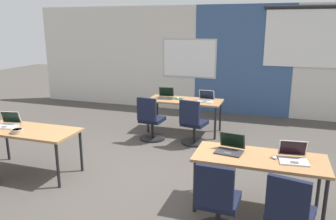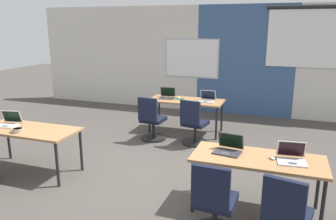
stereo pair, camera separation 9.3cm
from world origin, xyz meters
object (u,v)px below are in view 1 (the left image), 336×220
at_px(desk_near_left, 28,133).
at_px(chair_far_left, 151,122).
at_px(chair_near_right_inner, 217,206).
at_px(desk_near_right, 259,161).
at_px(laptop_near_right_inner, 230,148).
at_px(mouse_far_left, 178,98).
at_px(snack_bowl, 17,131).
at_px(mouse_near_right_end, 274,157).
at_px(laptop_far_left, 166,96).
at_px(laptop_near_right_end, 293,157).
at_px(desk_far_center, 185,103).
at_px(laptop_far_right, 206,99).
at_px(chair_far_right, 193,126).
at_px(laptop_near_left_end, 8,123).

bearing_deg(desk_near_left, chair_far_left, 58.38).
xyz_separation_m(desk_near_left, chair_near_right_inner, (3.12, -0.73, -0.28)).
xyz_separation_m(desk_near_right, chair_far_left, (-2.24, 2.04, -0.28)).
xyz_separation_m(desk_near_left, laptop_near_right_inner, (3.12, 0.06, 0.11)).
relative_size(desk_near_left, mouse_far_left, 15.98).
bearing_deg(snack_bowl, mouse_near_right_end, 3.08).
bearing_deg(laptop_far_left, mouse_far_left, -6.79).
xyz_separation_m(laptop_near_right_end, chair_near_right_inner, (-0.77, -0.74, -0.39)).
relative_size(desk_far_center, laptop_far_right, 4.72).
bearing_deg(chair_far_right, laptop_near_left_end, 48.57).
bearing_deg(desk_near_right, chair_far_left, 137.73).
xyz_separation_m(desk_far_center, laptop_far_right, (0.46, 0.00, 0.11)).
height_order(desk_near_right, mouse_near_right_end, mouse_near_right_end).
bearing_deg(laptop_near_left_end, laptop_near_right_end, -10.42).
bearing_deg(chair_far_right, laptop_far_left, -32.93).
height_order(desk_near_right, laptop_near_left_end, laptop_near_left_end).
distance_m(chair_far_left, chair_far_right, 0.87).
relative_size(desk_near_left, desk_near_right, 1.00).
height_order(laptop_near_right_inner, chair_near_right_inner, laptop_near_right_inner).
distance_m(desk_near_left, laptop_near_right_inner, 3.13).
bearing_deg(laptop_far_right, snack_bowl, -124.99).
bearing_deg(laptop_near_right_inner, laptop_near_right_end, 4.18).
bearing_deg(laptop_near_right_inner, chair_near_right_inner, -82.37).
relative_size(laptop_near_left_end, laptop_far_right, 1.12).
xyz_separation_m(laptop_near_right_end, laptop_near_right_inner, (-0.76, 0.05, 0.00)).
relative_size(desk_near_right, mouse_far_left, 15.98).
xyz_separation_m(desk_near_right, laptop_near_left_end, (-3.92, 0.04, 0.11)).
relative_size(chair_near_right_inner, chair_far_left, 1.00).
bearing_deg(mouse_far_left, snack_bowl, -117.69).
bearing_deg(laptop_far_right, chair_far_left, -139.62).
relative_size(desk_near_right, laptop_near_right_end, 4.42).
height_order(chair_far_left, laptop_far_right, laptop_far_right).
bearing_deg(laptop_far_left, snack_bowl, -122.24).
height_order(desk_far_center, laptop_far_right, laptop_far_right).
bearing_deg(desk_near_left, laptop_near_right_end, 0.09).
xyz_separation_m(laptop_far_right, snack_bowl, (-2.23, -3.00, -0.01)).
distance_m(mouse_near_right_end, mouse_far_left, 3.53).
xyz_separation_m(desk_far_center, snack_bowl, (-1.77, -2.99, 0.10)).
height_order(mouse_near_right_end, laptop_near_left_end, laptop_near_left_end).
height_order(mouse_near_right_end, laptop_far_left, laptop_far_left).
height_order(laptop_near_right_inner, laptop_far_left, laptop_far_left).
height_order(laptop_far_right, chair_far_right, laptop_far_right).
bearing_deg(chair_far_left, laptop_near_right_end, 146.50).
xyz_separation_m(desk_near_left, mouse_far_left, (1.58, 2.85, 0.08)).
bearing_deg(desk_near_right, laptop_near_left_end, 179.39).
bearing_deg(laptop_near_right_end, laptop_near_left_end, 173.11).
xyz_separation_m(laptop_far_left, mouse_far_left, (0.28, 0.01, -0.03)).
bearing_deg(snack_bowl, laptop_near_right_end, 2.91).
distance_m(desk_near_right, snack_bowl, 3.53).
distance_m(desk_near_right, desk_far_center, 3.30).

